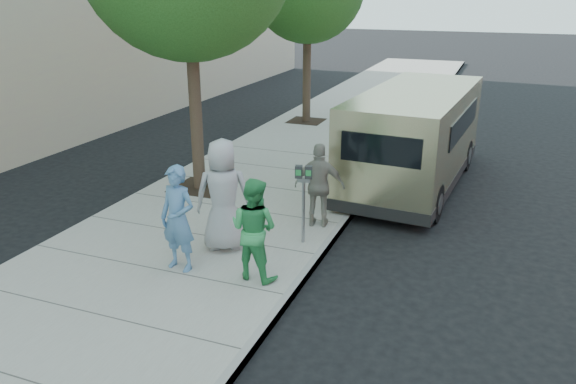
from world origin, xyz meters
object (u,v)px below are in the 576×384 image
object	(u,v)px
van	(416,136)
person_green_shirt	(254,229)
person_gray_shirt	(223,195)
parking_meter	(304,188)
person_officer	(178,219)
person_striped_polo	(320,185)

from	to	relation	value
van	person_green_shirt	distance (m)	6.19
person_gray_shirt	person_green_shirt	bearing A→B (deg)	114.65
parking_meter	van	size ratio (longest dim) A/B	0.23
person_officer	person_green_shirt	world-z (taller)	person_officer
person_green_shirt	person_striped_polo	distance (m)	2.41
van	person_green_shirt	bearing A→B (deg)	-100.47
person_gray_shirt	person_striped_polo	size ratio (longest dim) A/B	1.21
person_officer	parking_meter	bearing A→B (deg)	54.31
parking_meter	person_gray_shirt	size ratio (longest dim) A/B	0.73
parking_meter	person_officer	bearing A→B (deg)	-145.54
person_striped_polo	parking_meter	bearing A→B (deg)	78.03
parking_meter	van	world-z (taller)	van
person_striped_polo	person_officer	bearing A→B (deg)	47.93
parking_meter	person_green_shirt	distance (m)	1.58
person_green_shirt	person_striped_polo	bearing A→B (deg)	-89.86
van	person_gray_shirt	world-z (taller)	van
van	person_officer	world-z (taller)	van
parking_meter	person_gray_shirt	world-z (taller)	person_gray_shirt
parking_meter	person_striped_polo	distance (m)	0.89
person_officer	person_green_shirt	distance (m)	1.30
parking_meter	person_officer	world-z (taller)	person_officer
person_green_shirt	person_gray_shirt	xyz separation A→B (m)	(-0.96, 0.81, 0.17)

